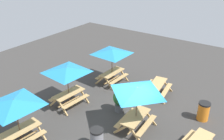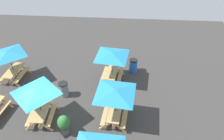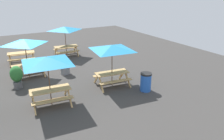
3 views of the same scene
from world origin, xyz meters
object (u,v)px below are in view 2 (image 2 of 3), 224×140
(picnic_table_0, at_px, (112,56))
(trash_bin_blue, at_px, (133,66))
(picnic_table_3, at_px, (8,55))
(potted_plant_0, at_px, (64,124))
(picnic_table_6, at_px, (115,94))
(picnic_table_5, at_px, (36,94))
(trash_bin_gray, at_px, (64,89))

(picnic_table_0, distance_m, trash_bin_blue, 2.40)
(picnic_table_3, height_order, potted_plant_0, picnic_table_3)
(picnic_table_6, distance_m, potted_plant_0, 3.07)
(picnic_table_0, height_order, picnic_table_6, same)
(picnic_table_5, bearing_deg, picnic_table_0, -46.90)
(trash_bin_blue, height_order, potted_plant_0, potted_plant_0)
(picnic_table_5, relative_size, picnic_table_6, 0.83)
(picnic_table_6, bearing_deg, trash_bin_gray, 67.61)
(picnic_table_0, relative_size, picnic_table_6, 1.00)
(picnic_table_0, relative_size, trash_bin_gray, 2.87)
(picnic_table_3, relative_size, trash_bin_gray, 2.38)
(picnic_table_6, bearing_deg, potted_plant_0, 118.48)
(picnic_table_3, relative_size, potted_plant_0, 1.85)
(picnic_table_0, distance_m, picnic_table_3, 6.74)
(picnic_table_3, xyz_separation_m, picnic_table_6, (-3.15, -7.16, 0.00))
(picnic_table_3, bearing_deg, trash_bin_blue, -74.22)
(picnic_table_6, bearing_deg, picnic_table_0, 12.66)
(picnic_table_0, xyz_separation_m, potted_plant_0, (-4.56, 2.15, -1.27))
(picnic_table_3, distance_m, picnic_table_6, 7.82)
(picnic_table_5, xyz_separation_m, trash_bin_blue, (4.93, -5.09, -1.49))
(trash_bin_blue, distance_m, potted_plant_0, 6.79)
(picnic_table_3, distance_m, trash_bin_blue, 8.45)
(picnic_table_3, bearing_deg, picnic_table_0, -81.95)
(trash_bin_blue, bearing_deg, picnic_table_3, 100.49)
(trash_bin_gray, bearing_deg, picnic_table_5, 160.54)
(picnic_table_5, distance_m, trash_bin_blue, 7.24)
(picnic_table_0, xyz_separation_m, picnic_table_5, (-3.74, 3.64, 0.00))
(picnic_table_0, height_order, trash_bin_gray, picnic_table_0)
(trash_bin_gray, relative_size, trash_bin_blue, 1.00)
(picnic_table_0, bearing_deg, picnic_table_6, -166.12)
(trash_bin_gray, relative_size, potted_plant_0, 0.78)
(picnic_table_5, height_order, trash_bin_gray, picnic_table_5)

